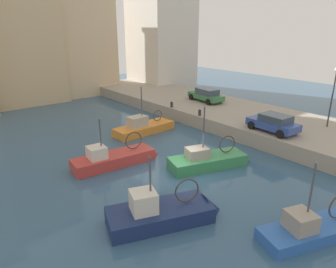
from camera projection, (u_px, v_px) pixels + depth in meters
The scene contains 15 objects.
water_surface at pixel (185, 172), 20.21m from camera, with size 80.00×80.00×0.00m, color #335675.
quay_wall at pixel (282, 128), 26.94m from camera, with size 9.00×56.00×1.20m, color #9E9384.
fishing_boat_blue at pixel (318, 232), 14.16m from camera, with size 6.04×3.43×4.46m.
fishing_boat_red at pixel (118, 162), 21.41m from camera, with size 6.54×2.40×4.22m.
fishing_boat_navy at pixel (167, 218), 15.18m from camera, with size 6.15×3.82×4.45m.
fishing_boat_green at pixel (211, 164), 21.10m from camera, with size 6.29×3.49×5.02m.
fishing_boat_orange at pixel (147, 130), 27.90m from camera, with size 6.46×2.18×4.99m.
parked_car_green at pixel (206, 95), 33.73m from camera, with size 2.33×4.51×1.42m.
parked_car_blue at pixel (274, 123), 24.05m from camera, with size 2.22×4.03×1.39m.
mooring_bollard_mid at pixel (200, 113), 28.51m from camera, with size 0.28×0.28×0.55m, color #2D2D33.
mooring_bollard_north at pixel (172, 105), 31.41m from camera, with size 0.28×0.28×0.55m, color #2D2D33.
quay_streetlamp at pixel (334, 87), 24.33m from camera, with size 0.36×0.36×4.83m.
waterfront_building_west_mid at pixel (76, 45), 42.15m from camera, with size 9.05×7.79×13.02m.
waterfront_building_east_mid at pixel (12, 27), 36.52m from camera, with size 9.47×8.62×17.69m.
waterfront_building_east at pixel (161, 32), 45.29m from camera, with size 7.80×8.28×16.42m.
Camera 1 is at (-12.50, -13.34, 9.05)m, focal length 33.07 mm.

